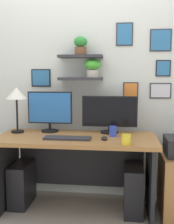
{
  "coord_description": "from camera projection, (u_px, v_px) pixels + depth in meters",
  "views": [
    {
      "loc": [
        0.43,
        -2.71,
        1.35
      ],
      "look_at": [
        0.1,
        0.05,
        0.99
      ],
      "focal_mm": 46.26,
      "sensor_mm": 36.0,
      "label": 1
    }
  ],
  "objects": [
    {
      "name": "ground_plane",
      "position": [
        77.0,
        210.0,
        2.9
      ],
      "size": [
        8.0,
        8.0,
        0.0
      ],
      "primitive_type": "plane",
      "color": "gray"
    },
    {
      "name": "back_wall_assembly",
      "position": [
        83.0,
        74.0,
        3.15
      ],
      "size": [
        4.4,
        0.24,
        2.7
      ],
      "color": "silver",
      "rests_on": "ground"
    },
    {
      "name": "desk",
      "position": [
        77.0,
        156.0,
        2.88
      ],
      "size": [
        1.55,
        0.68,
        0.75
      ],
      "color": "#9E6B38",
      "rests_on": "ground"
    },
    {
      "name": "monitor_left",
      "position": [
        50.0,
        110.0,
        3.02
      ],
      "size": [
        0.47,
        0.18,
        0.42
      ],
      "color": "black",
      "rests_on": "desk"
    },
    {
      "name": "monitor_right",
      "position": [
        110.0,
        114.0,
        2.95
      ],
      "size": [
        0.57,
        0.18,
        0.38
      ],
      "color": "black",
      "rests_on": "desk"
    },
    {
      "name": "keyboard",
      "position": [
        68.0,
        138.0,
        2.69
      ],
      "size": [
        0.44,
        0.14,
        0.02
      ],
      "primitive_type": "cube",
      "color": "#2D2D33",
      "rests_on": "desk"
    },
    {
      "name": "computer_mouse",
      "position": [
        104.0,
        138.0,
        2.65
      ],
      "size": [
        0.06,
        0.09,
        0.03
      ],
      "primitive_type": "ellipsoid",
      "color": "black",
      "rests_on": "desk"
    },
    {
      "name": "desk_lamp",
      "position": [
        17.0,
        96.0,
        2.95
      ],
      "size": [
        0.21,
        0.21,
        0.47
      ],
      "color": "black",
      "rests_on": "desk"
    },
    {
      "name": "coffee_mug",
      "position": [
        126.0,
        140.0,
        2.47
      ],
      "size": [
        0.08,
        0.08,
        0.09
      ],
      "primitive_type": "cylinder",
      "color": "yellow",
      "rests_on": "desk"
    },
    {
      "name": "pen_cup",
      "position": [
        113.0,
        131.0,
        2.8
      ],
      "size": [
        0.07,
        0.07,
        0.1
      ],
      "primitive_type": "cylinder",
      "color": "blue",
      "rests_on": "desk"
    },
    {
      "name": "computer_tower_left",
      "position": [
        22.0,
        184.0,
        3.0
      ],
      "size": [
        0.18,
        0.4,
        0.44
      ],
      "primitive_type": "cube",
      "color": "black",
      "rests_on": "ground"
    },
    {
      "name": "computer_tower_right",
      "position": [
        133.0,
        190.0,
        2.82
      ],
      "size": [
        0.18,
        0.4,
        0.47
      ],
      "primitive_type": "cube",
      "color": "black",
      "rests_on": "ground"
    }
  ]
}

